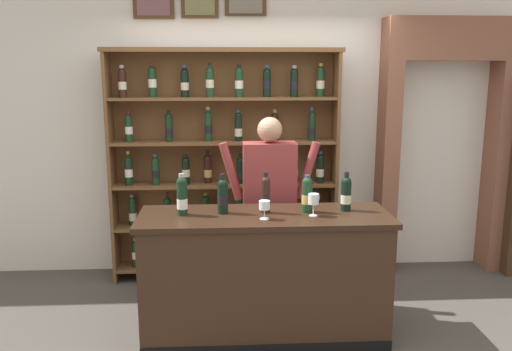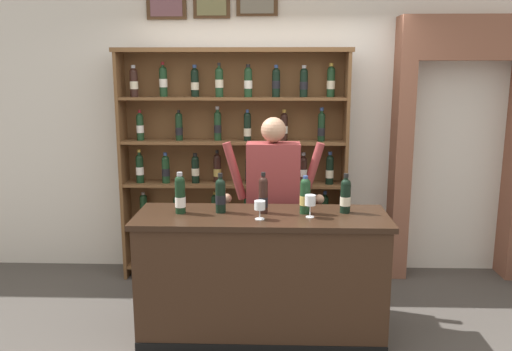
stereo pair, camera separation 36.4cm
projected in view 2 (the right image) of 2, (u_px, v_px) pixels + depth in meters
ground_plane at (265, 336)px, 4.08m from camera, size 14.00×14.00×0.02m
back_wall at (268, 90)px, 5.20m from camera, size 12.00×0.19×3.59m
wine_shelf at (234, 158)px, 5.04m from camera, size 2.17×0.30×2.19m
archway_doorway at (458, 129)px, 5.08m from camera, size 1.26×0.45×2.48m
tasting_counter at (262, 276)px, 3.98m from camera, size 1.86×0.63×0.96m
shopkeeper at (273, 191)px, 4.44m from camera, size 0.86×0.22×1.62m
tasting_bottle_bianco at (180, 194)px, 3.90m from camera, size 0.08×0.08×0.31m
tasting_bottle_vin_santo at (221, 195)px, 3.92m from camera, size 0.08×0.08×0.30m
tasting_bottle_super_tuscan at (263, 195)px, 3.91m from camera, size 0.07×0.07×0.31m
tasting_bottle_chianti at (305, 195)px, 3.90m from camera, size 0.08×0.08×0.28m
tasting_bottle_riserva at (345, 195)px, 3.92m from camera, size 0.08×0.08×0.30m
wine_glass_right at (310, 201)px, 3.80m from camera, size 0.08×0.08×0.17m
wine_glass_center at (260, 206)px, 3.75m from camera, size 0.08×0.08×0.14m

